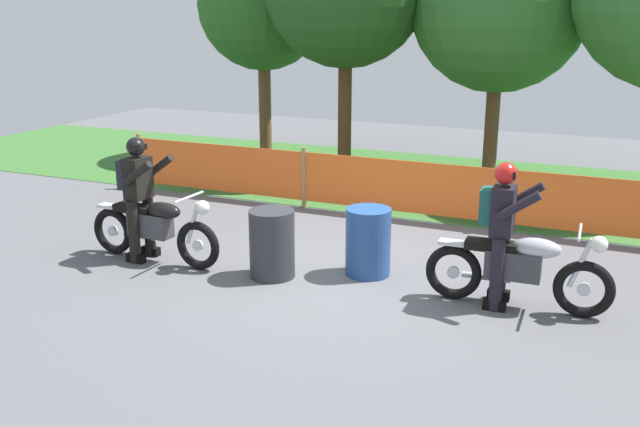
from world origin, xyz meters
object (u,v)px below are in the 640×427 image
Objects in this scene: oil_drum at (368,242)px; rider_trailing at (138,192)px; motorcycle_trailing at (154,227)px; rider_lead at (501,226)px; motorcycle_lead at (519,268)px; spare_drum at (272,244)px.

rider_trailing is at bearing -167.47° from oil_drum.
motorcycle_trailing is 1.24× the size of rider_lead.
motorcycle_trailing is 1.24× the size of rider_trailing.
oil_drum is at bearing 166.99° from rider_lead.
oil_drum is at bearing 168.56° from motorcycle_lead.
rider_lead is at bearing 6.57° from rider_trailing.
motorcycle_trailing is 0.52m from rider_trailing.
motorcycle_lead reaches higher than oil_drum.
rider_trailing is at bearing -179.49° from motorcycle_trailing.
oil_drum and spare_drum have the same top height.
rider_lead is (4.52, 0.35, 0.47)m from motorcycle_trailing.
motorcycle_trailing is 1.72m from spare_drum.
motorcycle_lead is at bearing 0.51° from rider_lead.
rider_trailing reaches higher than motorcycle_trailing.
oil_drum is (-1.93, 0.32, -0.04)m from motorcycle_lead.
rider_trailing is (-4.74, -0.34, 0.00)m from rider_lead.
motorcycle_trailing is (-4.74, -0.36, -0.01)m from motorcycle_lead.
motorcycle_trailing is 2.89m from oil_drum.
oil_drum is (3.04, 0.68, -0.51)m from rider_trailing.
rider_lead is 1.81m from oil_drum.
oil_drum is at bearing 14.99° from rider_trailing.
rider_lead is at bearing 6.87° from motorcycle_trailing.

